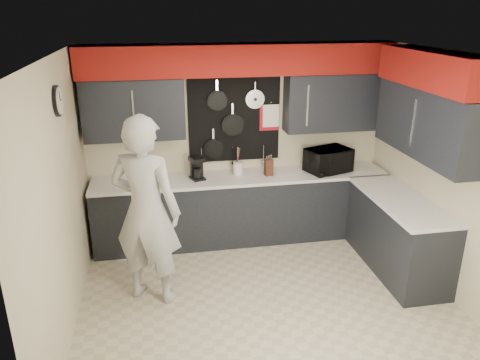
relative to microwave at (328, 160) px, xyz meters
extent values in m
plane|color=#BDB393|center=(-1.17, -1.41, -1.08)|extent=(4.00, 4.00, 0.00)
cube|color=beige|center=(-1.17, 0.33, 0.22)|extent=(4.00, 0.01, 2.60)
cube|color=black|center=(-2.50, 0.18, 0.75)|extent=(1.24, 0.32, 0.75)
cube|color=black|center=(0.11, 0.18, 0.75)|extent=(1.34, 0.32, 0.75)
cube|color=maroon|center=(-1.17, 0.16, 1.32)|extent=(3.94, 0.36, 0.38)
cube|color=black|center=(-1.22, 0.32, 0.55)|extent=(1.22, 0.03, 1.15)
cylinder|color=black|center=(-1.45, 0.28, 0.80)|extent=(0.26, 0.04, 0.26)
cylinder|color=black|center=(-1.25, 0.28, 0.47)|extent=(0.30, 0.04, 0.30)
cylinder|color=black|center=(-1.51, 0.28, 0.16)|extent=(0.27, 0.04, 0.27)
cylinder|color=silver|center=(-0.95, 0.29, 0.80)|extent=(0.25, 0.02, 0.25)
cube|color=#AB0D1E|center=(-0.75, 0.30, 0.54)|extent=(0.26, 0.01, 0.34)
cube|color=white|center=(-0.73, 0.29, 0.57)|extent=(0.22, 0.01, 0.30)
cylinder|color=silver|center=(-1.67, 0.30, 0.05)|extent=(0.01, 0.01, 0.20)
cylinder|color=silver|center=(-1.25, 0.30, 0.05)|extent=(0.01, 0.01, 0.20)
cylinder|color=silver|center=(-0.82, 0.30, 0.05)|extent=(0.01, 0.01, 0.20)
cube|color=beige|center=(0.82, -1.41, 0.22)|extent=(0.01, 3.50, 2.60)
cube|color=black|center=(0.67, -1.11, 0.75)|extent=(0.32, 1.70, 0.75)
cube|color=maroon|center=(0.65, -1.11, 1.32)|extent=(0.36, 1.70, 0.38)
cube|color=beige|center=(-3.17, -1.41, 0.22)|extent=(0.01, 3.50, 2.60)
cylinder|color=black|center=(-3.15, -1.01, 1.10)|extent=(0.04, 0.30, 0.30)
cylinder|color=white|center=(-3.13, -1.01, 1.10)|extent=(0.01, 0.26, 0.26)
cube|color=black|center=(-1.17, 0.04, -0.64)|extent=(3.90, 0.60, 0.88)
cube|color=white|center=(-1.17, 0.02, -0.18)|extent=(3.90, 0.63, 0.04)
cube|color=black|center=(0.53, -1.06, -0.64)|extent=(0.60, 1.60, 0.88)
cube|color=white|center=(0.51, -1.06, -0.18)|extent=(0.63, 1.60, 0.04)
cube|color=black|center=(-1.17, -0.22, -1.03)|extent=(3.90, 0.06, 0.10)
imported|color=black|center=(0.00, 0.00, 0.00)|extent=(0.67, 0.55, 0.32)
cube|color=#371911|center=(-0.82, 0.00, -0.05)|extent=(0.11, 0.11, 0.22)
cylinder|color=silver|center=(-1.21, 0.11, -0.08)|extent=(0.13, 0.13, 0.17)
cube|color=black|center=(-1.76, 0.01, -0.15)|extent=(0.22, 0.24, 0.03)
cube|color=black|center=(-1.76, 0.09, -0.01)|extent=(0.17, 0.10, 0.27)
cube|color=black|center=(-1.76, 0.01, 0.11)|extent=(0.22, 0.24, 0.05)
cylinder|color=black|center=(-1.76, 0.00, -0.07)|extent=(0.10, 0.10, 0.13)
imported|color=#B1B1AE|center=(-2.40, -1.14, -0.05)|extent=(0.89, 0.77, 2.06)
camera|label=1|loc=(-2.24, -5.66, 1.95)|focal=35.00mm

